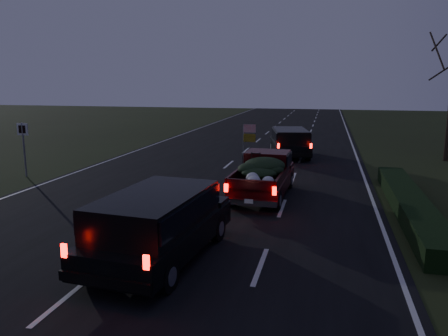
% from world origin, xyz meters
% --- Properties ---
extents(ground, '(120.00, 120.00, 0.00)m').
position_xyz_m(ground, '(0.00, 0.00, 0.00)').
color(ground, black).
rests_on(ground, ground).
extents(road_asphalt, '(14.00, 120.00, 0.02)m').
position_xyz_m(road_asphalt, '(0.00, 0.00, 0.01)').
color(road_asphalt, black).
rests_on(road_asphalt, ground).
extents(hedge_row, '(1.00, 10.00, 0.60)m').
position_xyz_m(hedge_row, '(7.80, 3.00, 0.30)').
color(hedge_row, black).
rests_on(hedge_row, ground).
extents(route_sign, '(0.55, 0.08, 2.50)m').
position_xyz_m(route_sign, '(-8.50, 5.00, 1.66)').
color(route_sign, gray).
rests_on(route_sign, ground).
extents(pickup_truck, '(1.98, 4.74, 2.45)m').
position_xyz_m(pickup_truck, '(2.72, 4.00, 0.92)').
color(pickup_truck, '#3D080A').
rests_on(pickup_truck, ground).
extents(lead_suv, '(2.81, 4.91, 1.33)m').
position_xyz_m(lead_suv, '(2.92, 13.30, 1.00)').
color(lead_suv, black).
rests_on(lead_suv, ground).
extents(rear_suv, '(2.46, 5.05, 1.40)m').
position_xyz_m(rear_suv, '(1.13, -2.71, 1.06)').
color(rear_suv, black).
rests_on(rear_suv, ground).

